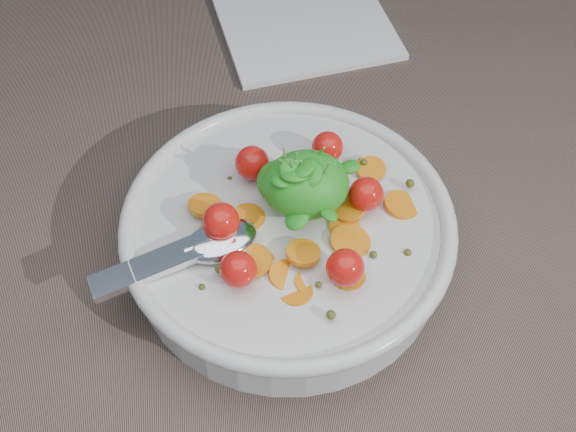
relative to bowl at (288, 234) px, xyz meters
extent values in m
plane|color=#715D51|center=(-0.01, 0.02, -0.03)|extent=(6.00, 6.00, 0.00)
cylinder|color=silver|center=(0.00, 0.00, -0.01)|extent=(0.22, 0.22, 0.04)
torus|color=silver|center=(0.00, 0.00, 0.02)|extent=(0.23, 0.23, 0.01)
cylinder|color=silver|center=(0.00, 0.00, -0.03)|extent=(0.11, 0.11, 0.01)
cylinder|color=brown|center=(0.00, 0.00, -0.01)|extent=(0.20, 0.20, 0.03)
cylinder|color=orange|center=(0.04, 0.00, 0.02)|extent=(0.03, 0.03, 0.01)
cylinder|color=orange|center=(-0.03, -0.03, 0.02)|extent=(0.04, 0.04, 0.01)
cylinder|color=orange|center=(0.06, 0.04, 0.02)|extent=(0.03, 0.03, 0.01)
cylinder|color=orange|center=(0.04, -0.01, 0.02)|extent=(0.03, 0.03, 0.01)
cylinder|color=orange|center=(-0.02, -0.03, 0.01)|extent=(0.04, 0.04, 0.01)
cylinder|color=orange|center=(-0.01, -0.04, 0.01)|extent=(0.03, 0.03, 0.01)
cylinder|color=orange|center=(0.08, 0.01, 0.02)|extent=(0.03, 0.03, 0.01)
cylinder|color=orange|center=(0.04, -0.02, 0.02)|extent=(0.04, 0.04, 0.01)
cylinder|color=orange|center=(0.01, 0.01, 0.02)|extent=(0.03, 0.03, 0.01)
cylinder|color=orange|center=(0.01, -0.03, 0.02)|extent=(0.03, 0.03, 0.01)
cylinder|color=orange|center=(-0.03, 0.01, 0.02)|extent=(0.03, 0.03, 0.01)
cylinder|color=orange|center=(0.03, 0.02, 0.02)|extent=(0.03, 0.04, 0.02)
cylinder|color=orange|center=(0.03, -0.05, 0.02)|extent=(0.03, 0.03, 0.01)
cylinder|color=orange|center=(0.00, -0.06, 0.01)|extent=(0.03, 0.03, 0.01)
cylinder|color=orange|center=(-0.06, 0.02, 0.02)|extent=(0.03, 0.03, 0.01)
cylinder|color=orange|center=(0.01, -0.05, 0.01)|extent=(0.03, 0.03, 0.01)
sphere|color=#444818|center=(-0.04, 0.04, 0.01)|extent=(0.01, 0.01, 0.01)
sphere|color=#444818|center=(0.06, 0.04, 0.02)|extent=(0.01, 0.01, 0.01)
sphere|color=#444818|center=(0.01, -0.06, 0.02)|extent=(0.00, 0.00, 0.00)
sphere|color=#444818|center=(0.09, 0.02, 0.02)|extent=(0.01, 0.01, 0.01)
sphere|color=#444818|center=(0.08, -0.03, 0.02)|extent=(0.01, 0.01, 0.01)
sphere|color=#444818|center=(0.04, 0.01, 0.02)|extent=(0.01, 0.01, 0.01)
sphere|color=#444818|center=(0.05, -0.04, 0.02)|extent=(0.01, 0.01, 0.01)
sphere|color=#444818|center=(0.06, 0.05, 0.02)|extent=(0.00, 0.00, 0.00)
sphere|color=#444818|center=(-0.06, -0.05, 0.02)|extent=(0.00, 0.00, 0.00)
sphere|color=#444818|center=(0.06, 0.04, 0.02)|extent=(0.01, 0.01, 0.01)
sphere|color=#444818|center=(-0.05, -0.04, 0.02)|extent=(0.01, 0.01, 0.01)
sphere|color=#444818|center=(-0.07, -0.02, 0.02)|extent=(0.00, 0.00, 0.00)
sphere|color=#444818|center=(0.03, 0.04, 0.02)|extent=(0.01, 0.01, 0.01)
sphere|color=#444818|center=(0.02, -0.08, 0.02)|extent=(0.01, 0.01, 0.01)
sphere|color=red|center=(0.05, 0.01, 0.03)|extent=(0.02, 0.02, 0.02)
sphere|color=red|center=(0.03, 0.05, 0.03)|extent=(0.02, 0.02, 0.02)
sphere|color=red|center=(-0.02, 0.04, 0.03)|extent=(0.02, 0.02, 0.02)
sphere|color=red|center=(-0.05, -0.01, 0.03)|extent=(0.03, 0.03, 0.03)
sphere|color=red|center=(-0.04, -0.05, 0.03)|extent=(0.02, 0.02, 0.02)
sphere|color=red|center=(0.03, -0.05, 0.03)|extent=(0.03, 0.03, 0.03)
ellipsoid|color=green|center=(0.01, 0.01, 0.04)|extent=(0.06, 0.05, 0.04)
ellipsoid|color=green|center=(0.00, 0.02, 0.04)|extent=(0.03, 0.03, 0.03)
ellipsoid|color=green|center=(0.04, 0.02, 0.04)|extent=(0.02, 0.02, 0.01)
ellipsoid|color=green|center=(0.03, 0.02, 0.05)|extent=(0.02, 0.02, 0.02)
ellipsoid|color=green|center=(0.01, 0.00, 0.06)|extent=(0.03, 0.03, 0.02)
ellipsoid|color=green|center=(0.01, 0.00, 0.06)|extent=(0.03, 0.02, 0.03)
ellipsoid|color=green|center=(0.00, 0.00, 0.05)|extent=(0.02, 0.02, 0.02)
ellipsoid|color=green|center=(0.01, 0.01, 0.06)|extent=(0.03, 0.03, 0.01)
ellipsoid|color=green|center=(0.01, 0.02, 0.06)|extent=(0.02, 0.02, 0.01)
ellipsoid|color=green|center=(0.01, 0.01, 0.05)|extent=(0.02, 0.02, 0.01)
ellipsoid|color=green|center=(0.03, 0.02, 0.04)|extent=(0.02, 0.02, 0.01)
ellipsoid|color=green|center=(0.01, 0.01, 0.05)|extent=(0.02, 0.02, 0.01)
ellipsoid|color=green|center=(0.00, 0.01, 0.06)|extent=(0.03, 0.02, 0.02)
ellipsoid|color=green|center=(0.00, -0.02, 0.04)|extent=(0.02, 0.02, 0.01)
ellipsoid|color=green|center=(0.01, 0.00, 0.05)|extent=(0.02, 0.02, 0.01)
ellipsoid|color=green|center=(0.00, 0.01, 0.06)|extent=(0.02, 0.02, 0.02)
ellipsoid|color=green|center=(0.03, 0.00, 0.04)|extent=(0.02, 0.02, 0.02)
ellipsoid|color=green|center=(-0.01, 0.00, 0.06)|extent=(0.02, 0.02, 0.01)
ellipsoid|color=green|center=(0.02, -0.02, 0.04)|extent=(0.02, 0.02, 0.01)
ellipsoid|color=green|center=(0.01, 0.01, 0.04)|extent=(0.02, 0.02, 0.02)
ellipsoid|color=green|center=(0.03, 0.01, 0.05)|extent=(0.02, 0.02, 0.02)
ellipsoid|color=green|center=(0.00, 0.00, 0.06)|extent=(0.02, 0.02, 0.01)
ellipsoid|color=green|center=(0.02, 0.00, 0.05)|extent=(0.03, 0.03, 0.02)
cylinder|color=#4C8C33|center=(0.00, 0.01, 0.05)|extent=(0.01, 0.01, 0.04)
cylinder|color=#4C8C33|center=(0.02, 0.00, 0.05)|extent=(0.01, 0.00, 0.04)
cylinder|color=#4C8C33|center=(0.00, 0.01, 0.05)|extent=(0.01, 0.00, 0.04)
cylinder|color=#4C8C33|center=(0.01, 0.00, 0.05)|extent=(0.01, 0.01, 0.04)
cylinder|color=#4C8C33|center=(0.02, 0.02, 0.05)|extent=(0.01, 0.01, 0.04)
cylinder|color=#4C8C33|center=(0.00, 0.01, 0.05)|extent=(0.00, 0.01, 0.04)
cylinder|color=#4C8C33|center=(0.01, 0.01, 0.05)|extent=(0.00, 0.01, 0.04)
ellipsoid|color=silver|center=(-0.05, -0.02, 0.02)|extent=(0.06, 0.05, 0.02)
cube|color=silver|center=(-0.09, -0.03, 0.02)|extent=(0.10, 0.05, 0.01)
cylinder|color=silver|center=(-0.06, -0.02, 0.02)|extent=(0.02, 0.01, 0.01)
cube|color=white|center=(0.04, 0.26, -0.02)|extent=(0.18, 0.16, 0.01)
camera|label=1|loc=(-0.03, -0.30, 0.41)|focal=45.00mm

